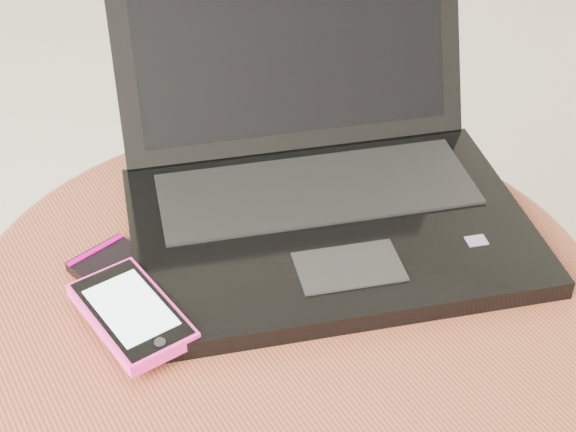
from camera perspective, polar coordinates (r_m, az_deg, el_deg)
table at (r=0.86m, az=-0.17°, el=-9.81°), size 0.59×0.59×0.47m
laptop at (r=0.86m, az=1.94°, el=2.93°), size 0.46×0.45×0.23m
phone_black at (r=0.80m, az=-10.19°, el=-4.19°), size 0.09×0.13×0.01m
phone_pink at (r=0.75m, az=-10.17°, el=-6.27°), size 0.08×0.12×0.01m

